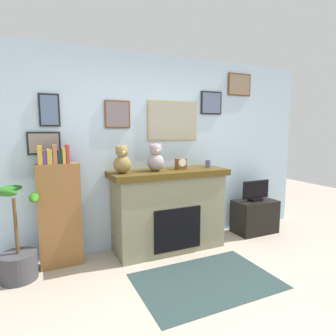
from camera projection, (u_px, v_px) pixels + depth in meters
The scene contains 12 objects.
ground_plane at pixel (237, 326), 2.35m from camera, with size 12.00×12.00×0.00m, color #B1A391.
back_wall at pixel (149, 151), 3.97m from camera, with size 5.20×0.15×2.60m.
fireplace at pixel (169, 209), 3.83m from camera, with size 1.56×0.61×1.08m.
bookshelf at pixel (59, 211), 3.31m from camera, with size 0.48×0.16×1.44m.
potted_plant at pixel (18, 254), 3.04m from camera, with size 0.49×0.50×1.03m.
tv_stand at pixel (255, 216), 4.47m from camera, with size 0.66×0.40×0.51m, color black.
television at pixel (256, 191), 4.41m from camera, with size 0.49×0.14×0.32m.
area_rug at pixel (206, 281), 3.04m from camera, with size 1.47×0.99×0.01m, color #283B3C.
candle_jar at pixel (208, 164), 3.98m from camera, with size 0.07×0.07×0.11m, color #4C517A.
mantel_clock at pixel (181, 164), 3.80m from camera, with size 0.13×0.10×0.15m.
teddy_bear_brown at pixel (122, 161), 3.45m from camera, with size 0.21×0.21×0.35m.
teddy_bear_grey at pixel (156, 159), 3.64m from camera, with size 0.22×0.22×0.36m.
Camera 1 is at (-1.42, -1.71, 1.61)m, focal length 30.47 mm.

